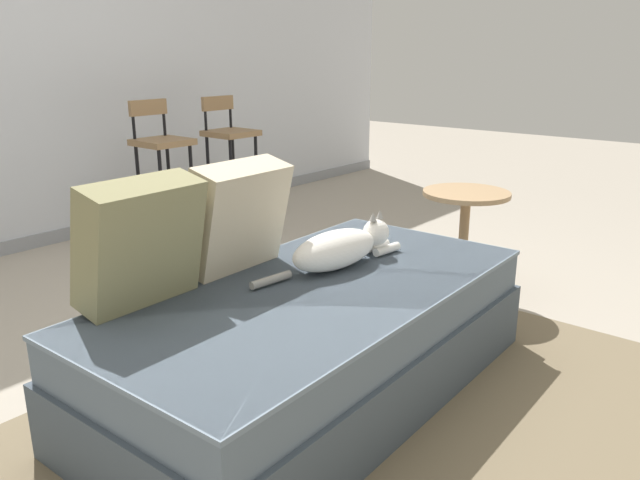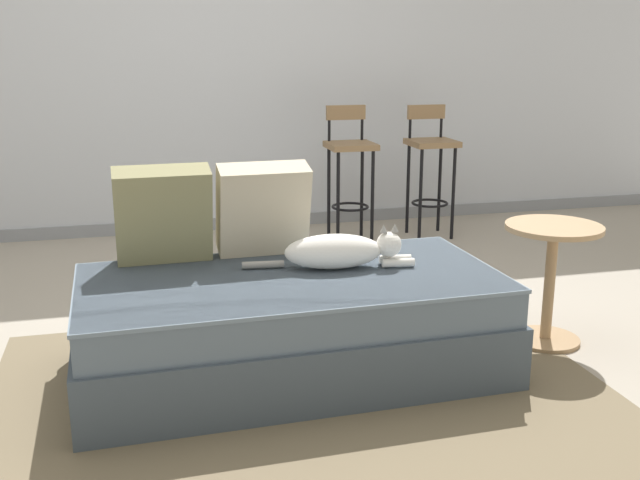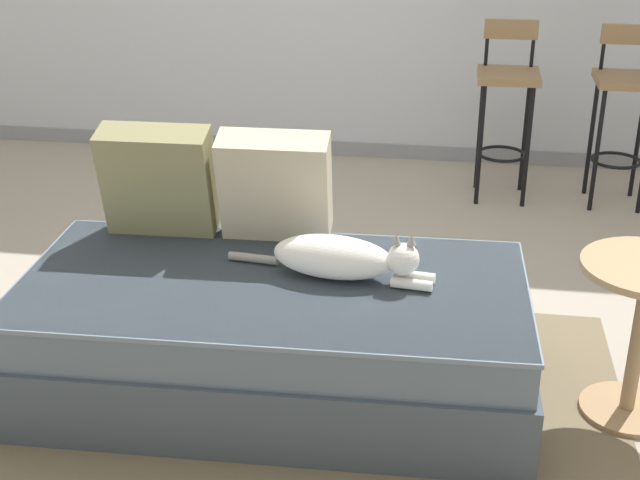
{
  "view_description": "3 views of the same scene",
  "coord_description": "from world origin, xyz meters",
  "px_view_note": "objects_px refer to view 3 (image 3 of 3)",
  "views": [
    {
      "loc": [
        -1.62,
        -1.77,
        1.25
      ],
      "look_at": [
        0.15,
        -0.3,
        0.55
      ],
      "focal_mm": 35.0,
      "sensor_mm": 36.0,
      "label": 1
    },
    {
      "loc": [
        -0.61,
        -3.31,
        1.38
      ],
      "look_at": [
        0.15,
        -0.3,
        0.55
      ],
      "focal_mm": 42.0,
      "sensor_mm": 36.0,
      "label": 2
    },
    {
      "loc": [
        0.57,
        -3.06,
        1.82
      ],
      "look_at": [
        0.15,
        -0.3,
        0.55
      ],
      "focal_mm": 50.0,
      "sensor_mm": 36.0,
      "label": 3
    }
  ],
  "objects_px": {
    "throw_pillow_middle": "(275,186)",
    "cat": "(342,258)",
    "couch": "(274,335)",
    "bar_stool_by_doorway": "(624,101)",
    "throw_pillow_corner": "(159,180)",
    "bar_stool_near_window": "(507,95)"
  },
  "relations": [
    {
      "from": "throw_pillow_middle",
      "to": "bar_stool_near_window",
      "type": "relative_size",
      "value": 0.45
    },
    {
      "from": "couch",
      "to": "throw_pillow_middle",
      "type": "xyz_separation_m",
      "value": [
        -0.05,
        0.34,
        0.43
      ]
    },
    {
      "from": "cat",
      "to": "bar_stool_by_doorway",
      "type": "distance_m",
      "value": 2.33
    },
    {
      "from": "couch",
      "to": "bar_stool_near_window",
      "type": "relative_size",
      "value": 1.9
    },
    {
      "from": "bar_stool_near_window",
      "to": "throw_pillow_middle",
      "type": "bearing_deg",
      "value": -118.15
    },
    {
      "from": "throw_pillow_middle",
      "to": "bar_stool_by_doorway",
      "type": "relative_size",
      "value": 0.46
    },
    {
      "from": "cat",
      "to": "throw_pillow_corner",
      "type": "bearing_deg",
      "value": 159.65
    },
    {
      "from": "throw_pillow_middle",
      "to": "bar_stool_near_window",
      "type": "distance_m",
      "value": 1.93
    },
    {
      "from": "cat",
      "to": "bar_stool_near_window",
      "type": "distance_m",
      "value": 2.08
    },
    {
      "from": "cat",
      "to": "throw_pillow_middle",
      "type": "bearing_deg",
      "value": 135.32
    },
    {
      "from": "bar_stool_by_doorway",
      "to": "couch",
      "type": "bearing_deg",
      "value": -125.48
    },
    {
      "from": "throw_pillow_corner",
      "to": "bar_stool_by_doorway",
      "type": "height_order",
      "value": "bar_stool_by_doorway"
    },
    {
      "from": "cat",
      "to": "bar_stool_near_window",
      "type": "bearing_deg",
      "value": 72.47
    },
    {
      "from": "cat",
      "to": "bar_stool_near_window",
      "type": "relative_size",
      "value": 0.78
    },
    {
      "from": "cat",
      "to": "bar_stool_by_doorway",
      "type": "bearing_deg",
      "value": 58.25
    },
    {
      "from": "throw_pillow_middle",
      "to": "bar_stool_by_doorway",
      "type": "height_order",
      "value": "bar_stool_by_doorway"
    },
    {
      "from": "couch",
      "to": "throw_pillow_middle",
      "type": "relative_size",
      "value": 4.19
    },
    {
      "from": "couch",
      "to": "throw_pillow_corner",
      "type": "bearing_deg",
      "value": 146.16
    },
    {
      "from": "throw_pillow_middle",
      "to": "cat",
      "type": "distance_m",
      "value": 0.42
    },
    {
      "from": "throw_pillow_middle",
      "to": "cat",
      "type": "xyz_separation_m",
      "value": [
        0.28,
        -0.28,
        -0.14
      ]
    },
    {
      "from": "bar_stool_near_window",
      "to": "couch",
      "type": "bearing_deg",
      "value": -112.73
    },
    {
      "from": "couch",
      "to": "cat",
      "type": "relative_size",
      "value": 2.42
    }
  ]
}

